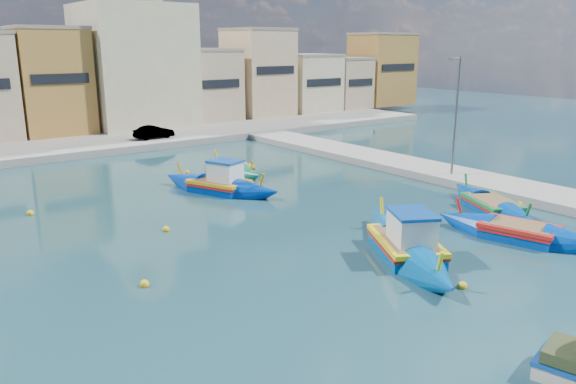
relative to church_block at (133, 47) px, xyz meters
name	(u,v)px	position (x,y,z in m)	size (l,w,h in m)	color
ground	(299,273)	(-10.00, -40.00, -8.41)	(160.00, 160.00, 0.00)	#123236
east_quay	(542,195)	(8.00, -40.00, -8.16)	(4.00, 70.00, 0.50)	gray
north_quay	(62,149)	(-10.00, -8.00, -8.11)	(80.00, 8.00, 0.60)	gray
north_townhouses	(106,83)	(-3.32, -0.64, -3.41)	(83.20, 7.87, 10.19)	tan
church_block	(133,47)	(0.00, 0.00, 0.00)	(10.00, 10.00, 19.10)	beige
quay_street_lamp	(455,115)	(7.44, -34.00, -4.07)	(1.18, 0.16, 8.00)	#595B60
luzzu_turquoise_cabin	(406,247)	(-5.21, -41.31, -8.01)	(6.93, 9.91, 3.26)	#00559E
luzzu_blue_cabin	(220,186)	(-6.12, -27.25, -8.03)	(5.26, 8.87, 3.09)	#0031A2
luzzu_green	(233,169)	(-2.71, -23.24, -8.16)	(2.11, 7.27, 2.27)	#0A6F50
luzzu_blue_south	(493,207)	(3.44, -39.80, -8.15)	(5.60, 8.61, 2.49)	#00419E
luzzu_cyan_south	(519,234)	(0.56, -43.04, -8.14)	(4.04, 8.42, 2.54)	#003CAD
mooring_buoys	(247,223)	(-8.28, -33.56, -8.33)	(22.62, 23.62, 0.36)	yellow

